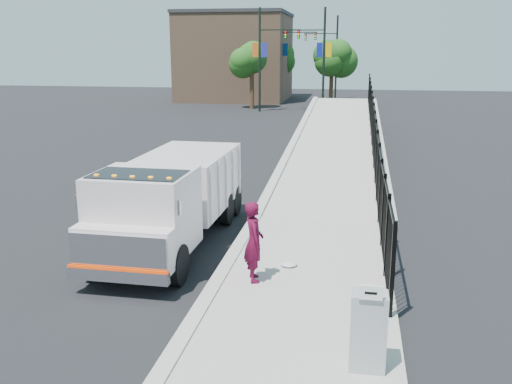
# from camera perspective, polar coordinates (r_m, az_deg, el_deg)

# --- Properties ---
(ground) EXTENTS (120.00, 120.00, 0.00)m
(ground) POSITION_cam_1_polar(r_m,az_deg,el_deg) (13.21, -2.96, -7.79)
(ground) COLOR black
(ground) RESTS_ON ground
(sidewalk) EXTENTS (3.55, 12.00, 0.12)m
(sidewalk) POSITION_cam_1_polar(r_m,az_deg,el_deg) (11.10, 4.62, -11.95)
(sidewalk) COLOR #9E998E
(sidewalk) RESTS_ON ground
(curb) EXTENTS (0.30, 12.00, 0.16)m
(curb) POSITION_cam_1_polar(r_m,az_deg,el_deg) (11.40, -5.24, -11.11)
(curb) COLOR #ADAAA3
(curb) RESTS_ON ground
(ramp) EXTENTS (3.95, 24.06, 3.19)m
(ramp) POSITION_cam_1_polar(r_m,az_deg,el_deg) (28.37, 8.47, 4.01)
(ramp) COLOR #9E998E
(ramp) RESTS_ON ground
(iron_fence) EXTENTS (0.10, 28.00, 1.80)m
(iron_fence) POSITION_cam_1_polar(r_m,az_deg,el_deg) (24.28, 11.64, 4.33)
(iron_fence) COLOR black
(iron_fence) RESTS_ON ground
(truck) EXTENTS (2.34, 6.87, 2.34)m
(truck) POSITION_cam_1_polar(r_m,az_deg,el_deg) (14.53, -8.60, -0.41)
(truck) COLOR black
(truck) RESTS_ON ground
(worker) EXTENTS (0.59, 0.73, 1.73)m
(worker) POSITION_cam_1_polar(r_m,az_deg,el_deg) (12.05, -0.22, -4.97)
(worker) COLOR #4D0822
(worker) RESTS_ON sidewalk
(utility_cabinet) EXTENTS (0.55, 0.40, 1.25)m
(utility_cabinet) POSITION_cam_1_polar(r_m,az_deg,el_deg) (9.12, 11.16, -13.50)
(utility_cabinet) COLOR gray
(utility_cabinet) RESTS_ON sidewalk
(arrow_sign) EXTENTS (0.35, 0.04, 0.22)m
(arrow_sign) POSITION_cam_1_polar(r_m,az_deg,el_deg) (8.60, 11.42, -9.84)
(arrow_sign) COLOR white
(arrow_sign) RESTS_ON utility_cabinet
(debris) EXTENTS (0.38, 0.38, 0.09)m
(debris) POSITION_cam_1_polar(r_m,az_deg,el_deg) (13.11, 3.29, -7.19)
(debris) COLOR silver
(debris) RESTS_ON sidewalk
(light_pole_0) EXTENTS (3.77, 0.22, 8.00)m
(light_pole_0) POSITION_cam_1_polar(r_m,az_deg,el_deg) (45.90, 0.76, 13.48)
(light_pole_0) COLOR black
(light_pole_0) RESTS_ON ground
(light_pole_1) EXTENTS (3.78, 0.22, 8.00)m
(light_pole_1) POSITION_cam_1_polar(r_m,az_deg,el_deg) (46.12, 6.42, 13.40)
(light_pole_1) COLOR black
(light_pole_1) RESTS_ON ground
(light_pole_2) EXTENTS (3.77, 0.22, 8.00)m
(light_pole_2) POSITION_cam_1_polar(r_m,az_deg,el_deg) (52.96, 2.89, 13.56)
(light_pole_2) COLOR black
(light_pole_2) RESTS_ON ground
(light_pole_3) EXTENTS (3.78, 0.22, 8.00)m
(light_pole_3) POSITION_cam_1_polar(r_m,az_deg,el_deg) (57.65, 7.75, 13.50)
(light_pole_3) COLOR black
(light_pole_3) RESTS_ON ground
(tree_0) EXTENTS (2.64, 2.64, 5.32)m
(tree_0) POSITION_cam_1_polar(r_m,az_deg,el_deg) (48.00, -0.42, 13.01)
(tree_0) COLOR #382314
(tree_0) RESTS_ON ground
(tree_1) EXTENTS (2.63, 2.63, 5.31)m
(tree_1) POSITION_cam_1_polar(r_m,az_deg,el_deg) (50.76, 7.61, 12.96)
(tree_1) COLOR #382314
(tree_1) RESTS_ON ground
(tree_2) EXTENTS (2.89, 2.89, 5.45)m
(tree_2) POSITION_cam_1_polar(r_m,az_deg,el_deg) (58.76, 2.43, 13.23)
(tree_2) COLOR #382314
(tree_2) RESTS_ON ground
(building) EXTENTS (10.00, 10.00, 8.00)m
(building) POSITION_cam_1_polar(r_m,az_deg,el_deg) (57.16, -2.03, 13.25)
(building) COLOR #8C664C
(building) RESTS_ON ground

